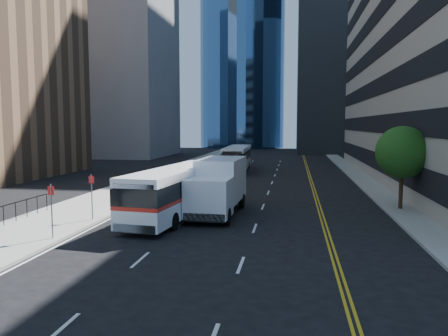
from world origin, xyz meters
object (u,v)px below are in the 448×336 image
at_px(street_tree, 402,152).
at_px(bus_front, 177,190).
at_px(box_truck, 218,186).
at_px(bus_rear, 237,158).

distance_m(street_tree, bus_front, 13.88).
xyz_separation_m(street_tree, box_truck, (-10.95, -2.85, -1.91)).
bearing_deg(bus_front, bus_rear, 96.03).
xyz_separation_m(bus_front, bus_rear, (0.21, 25.47, -0.00)).
bearing_deg(bus_rear, bus_front, -92.02).
bearing_deg(bus_front, box_truck, 27.13).
bearing_deg(bus_front, street_tree, 22.16).
bearing_deg(box_truck, bus_front, -157.06).
relative_size(street_tree, bus_front, 0.46).
height_order(bus_rear, box_truck, box_truck).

